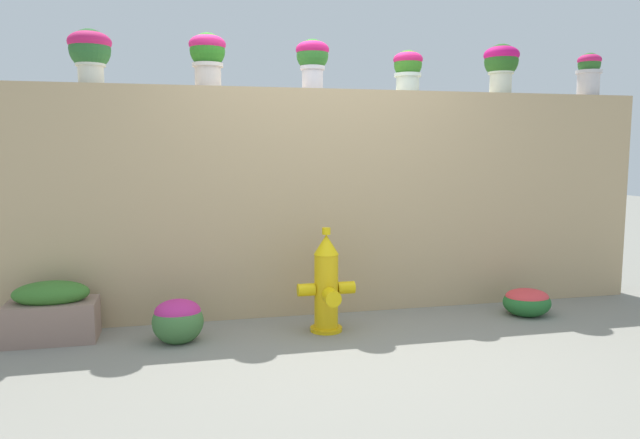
{
  "coord_description": "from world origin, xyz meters",
  "views": [
    {
      "loc": [
        -1.11,
        -3.91,
        1.37
      ],
      "look_at": [
        -0.02,
        0.74,
        0.8
      ],
      "focal_mm": 33.14,
      "sensor_mm": 36.0,
      "label": 1
    }
  ],
  "objects_px": {
    "potted_plant_1": "(90,50)",
    "potted_plant_6": "(589,71)",
    "potted_plant_3": "(312,58)",
    "flower_bush_right": "(527,301)",
    "flower_bush_left": "(178,319)",
    "potted_plant_5": "(501,63)",
    "planter_box": "(52,313)",
    "potted_plant_2": "(208,54)",
    "fire_hydrant": "(327,286)",
    "potted_plant_4": "(408,67)"
  },
  "relations": [
    {
      "from": "potted_plant_2",
      "to": "planter_box",
      "type": "height_order",
      "value": "potted_plant_2"
    },
    {
      "from": "potted_plant_1",
      "to": "flower_bush_right",
      "type": "height_order",
      "value": "potted_plant_1"
    },
    {
      "from": "flower_bush_left",
      "to": "potted_plant_5",
      "type": "bearing_deg",
      "value": 12.74
    },
    {
      "from": "potted_plant_3",
      "to": "potted_plant_4",
      "type": "relative_size",
      "value": 1.15
    },
    {
      "from": "potted_plant_3",
      "to": "flower_bush_right",
      "type": "height_order",
      "value": "potted_plant_3"
    },
    {
      "from": "flower_bush_left",
      "to": "planter_box",
      "type": "bearing_deg",
      "value": 165.44
    },
    {
      "from": "potted_plant_2",
      "to": "flower_bush_left",
      "type": "distance_m",
      "value": 2.08
    },
    {
      "from": "flower_bush_left",
      "to": "fire_hydrant",
      "type": "bearing_deg",
      "value": -0.11
    },
    {
      "from": "potted_plant_5",
      "to": "flower_bush_right",
      "type": "height_order",
      "value": "potted_plant_5"
    },
    {
      "from": "potted_plant_5",
      "to": "potted_plant_6",
      "type": "bearing_deg",
      "value": -1.15
    },
    {
      "from": "potted_plant_4",
      "to": "flower_bush_right",
      "type": "bearing_deg",
      "value": -35.5
    },
    {
      "from": "potted_plant_2",
      "to": "potted_plant_5",
      "type": "relative_size",
      "value": 0.97
    },
    {
      "from": "potted_plant_3",
      "to": "flower_bush_left",
      "type": "height_order",
      "value": "potted_plant_3"
    },
    {
      "from": "flower_bush_right",
      "to": "potted_plant_5",
      "type": "bearing_deg",
      "value": 87.35
    },
    {
      "from": "potted_plant_1",
      "to": "potted_plant_5",
      "type": "height_order",
      "value": "potted_plant_5"
    },
    {
      "from": "fire_hydrant",
      "to": "planter_box",
      "type": "height_order",
      "value": "fire_hydrant"
    },
    {
      "from": "potted_plant_1",
      "to": "potted_plant_5",
      "type": "bearing_deg",
      "value": 0.41
    },
    {
      "from": "potted_plant_6",
      "to": "planter_box",
      "type": "relative_size",
      "value": 0.64
    },
    {
      "from": "potted_plant_1",
      "to": "fire_hydrant",
      "type": "height_order",
      "value": "potted_plant_1"
    },
    {
      "from": "potted_plant_5",
      "to": "potted_plant_4",
      "type": "bearing_deg",
      "value": 179.15
    },
    {
      "from": "potted_plant_1",
      "to": "flower_bush_right",
      "type": "bearing_deg",
      "value": -9.45
    },
    {
      "from": "fire_hydrant",
      "to": "flower_bush_left",
      "type": "xyz_separation_m",
      "value": [
        -1.1,
        0.0,
        -0.18
      ]
    },
    {
      "from": "flower_bush_right",
      "to": "potted_plant_2",
      "type": "bearing_deg",
      "value": 166.71
    },
    {
      "from": "fire_hydrant",
      "to": "flower_bush_right",
      "type": "distance_m",
      "value": 1.75
    },
    {
      "from": "potted_plant_3",
      "to": "potted_plant_1",
      "type": "bearing_deg",
      "value": -179.77
    },
    {
      "from": "potted_plant_5",
      "to": "planter_box",
      "type": "distance_m",
      "value": 4.23
    },
    {
      "from": "potted_plant_1",
      "to": "potted_plant_2",
      "type": "bearing_deg",
      "value": 2.09
    },
    {
      "from": "potted_plant_3",
      "to": "planter_box",
      "type": "relative_size",
      "value": 0.67
    },
    {
      "from": "potted_plant_5",
      "to": "flower_bush_left",
      "type": "xyz_separation_m",
      "value": [
        -2.86,
        -0.65,
        -1.97
      ]
    },
    {
      "from": "potted_plant_4",
      "to": "fire_hydrant",
      "type": "distance_m",
      "value": 2.05
    },
    {
      "from": "potted_plant_1",
      "to": "potted_plant_5",
      "type": "xyz_separation_m",
      "value": [
        3.45,
        0.02,
        0.02
      ]
    },
    {
      "from": "potted_plant_6",
      "to": "planter_box",
      "type": "bearing_deg",
      "value": -175.06
    },
    {
      "from": "potted_plant_5",
      "to": "potted_plant_2",
      "type": "bearing_deg",
      "value": 179.83
    },
    {
      "from": "potted_plant_4",
      "to": "fire_hydrant",
      "type": "relative_size",
      "value": 0.45
    },
    {
      "from": "potted_plant_4",
      "to": "potted_plant_5",
      "type": "height_order",
      "value": "potted_plant_5"
    },
    {
      "from": "flower_bush_right",
      "to": "potted_plant_6",
      "type": "bearing_deg",
      "value": 32.23
    },
    {
      "from": "potted_plant_3",
      "to": "potted_plant_6",
      "type": "xyz_separation_m",
      "value": [
        2.62,
        -0.0,
        -0.03
      ]
    },
    {
      "from": "potted_plant_1",
      "to": "planter_box",
      "type": "xyz_separation_m",
      "value": [
        -0.28,
        -0.39,
        -1.91
      ]
    },
    {
      "from": "planter_box",
      "to": "potted_plant_4",
      "type": "bearing_deg",
      "value": 8.57
    },
    {
      "from": "potted_plant_3",
      "to": "flower_bush_right",
      "type": "relative_size",
      "value": 1.04
    },
    {
      "from": "potted_plant_2",
      "to": "flower_bush_left",
      "type": "relative_size",
      "value": 1.18
    },
    {
      "from": "potted_plant_3",
      "to": "fire_hydrant",
      "type": "distance_m",
      "value": 1.88
    },
    {
      "from": "potted_plant_2",
      "to": "potted_plant_3",
      "type": "xyz_separation_m",
      "value": [
        0.85,
        -0.02,
        -0.0
      ]
    },
    {
      "from": "potted_plant_4",
      "to": "potted_plant_6",
      "type": "xyz_separation_m",
      "value": [
        1.77,
        -0.03,
        0.02
      ]
    },
    {
      "from": "potted_plant_1",
      "to": "potted_plant_3",
      "type": "xyz_separation_m",
      "value": [
        1.72,
        0.01,
        0.01
      ]
    },
    {
      "from": "potted_plant_2",
      "to": "planter_box",
      "type": "distance_m",
      "value": 2.28
    },
    {
      "from": "potted_plant_2",
      "to": "potted_plant_6",
      "type": "relative_size",
      "value": 1.09
    },
    {
      "from": "potted_plant_5",
      "to": "potted_plant_3",
      "type": "bearing_deg",
      "value": -179.42
    },
    {
      "from": "potted_plant_2",
      "to": "potted_plant_3",
      "type": "bearing_deg",
      "value": -1.69
    },
    {
      "from": "potted_plant_1",
      "to": "potted_plant_6",
      "type": "relative_size",
      "value": 1.05
    }
  ]
}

